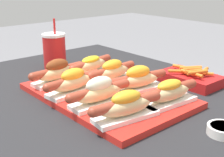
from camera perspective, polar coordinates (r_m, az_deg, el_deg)
name	(u,v)px	position (r m, az deg, el deg)	size (l,w,h in m)	color
serving_tray	(107,95)	(0.95, -0.92, -3.06)	(0.49, 0.33, 0.02)	red
hot_dog_0	(58,72)	(1.03, -9.93, 1.14)	(0.07, 0.21, 0.08)	white
hot_dog_1	(73,82)	(0.93, -7.10, -0.64)	(0.07, 0.21, 0.08)	white
hot_dog_2	(99,92)	(0.85, -2.34, -2.55)	(0.07, 0.21, 0.08)	white
hot_dog_3	(126,106)	(0.76, 2.59, -5.04)	(0.08, 0.21, 0.07)	white
hot_dog_4	(91,65)	(1.11, -3.86, 2.42)	(0.09, 0.21, 0.07)	white
hot_dog_5	(112,72)	(1.02, 0.03, 1.23)	(0.07, 0.21, 0.08)	white
hot_dog_6	(138,80)	(0.95, 4.76, -0.20)	(0.09, 0.21, 0.08)	white
hot_dog_7	(169,93)	(0.86, 10.40, -2.58)	(0.07, 0.21, 0.07)	white
sauce_bowl	(223,130)	(0.78, 19.63, -8.78)	(0.07, 0.07, 0.02)	white
drink_cup	(54,51)	(1.26, -10.48, 5.05)	(0.09, 0.09, 0.20)	red
fries_basket	(190,78)	(1.10, 14.16, 0.09)	(0.20, 0.14, 0.06)	#B21919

